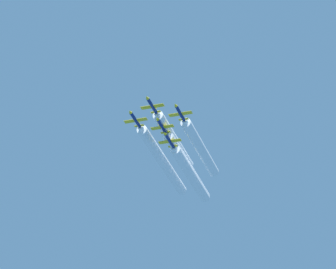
{
  "coord_description": "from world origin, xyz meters",
  "views": [
    {
      "loc": [
        -88.72,
        281.92,
        1.2
      ],
      "look_at": [
        -0.02,
        -12.32,
        172.66
      ],
      "focal_mm": 108.63,
      "sensor_mm": 36.0,
      "label": 1
    }
  ],
  "objects_px": {
    "jet_lead": "(152,105)",
    "jet_slot": "(162,126)",
    "jet_high_trail": "(169,140)",
    "jet_right_wingman": "(135,119)",
    "jet_left_wingman": "(180,113)"
  },
  "relations": [
    {
      "from": "jet_right_wingman",
      "to": "jet_left_wingman",
      "type": "bearing_deg",
      "value": 179.36
    },
    {
      "from": "jet_lead",
      "to": "jet_right_wingman",
      "type": "xyz_separation_m",
      "value": [
        7.52,
        -4.97,
        -1.38
      ]
    },
    {
      "from": "jet_lead",
      "to": "jet_slot",
      "type": "bearing_deg",
      "value": -91.07
    },
    {
      "from": "jet_left_wingman",
      "to": "jet_lead",
      "type": "bearing_deg",
      "value": 29.81
    },
    {
      "from": "jet_right_wingman",
      "to": "jet_high_trail",
      "type": "relative_size",
      "value": 1.0
    },
    {
      "from": "jet_right_wingman",
      "to": "jet_slot",
      "type": "height_order",
      "value": "jet_right_wingman"
    },
    {
      "from": "jet_lead",
      "to": "jet_left_wingman",
      "type": "relative_size",
      "value": 1.0
    },
    {
      "from": "jet_lead",
      "to": "jet_high_trail",
      "type": "relative_size",
      "value": 1.0
    },
    {
      "from": "jet_lead",
      "to": "jet_high_trail",
      "type": "height_order",
      "value": "jet_lead"
    },
    {
      "from": "jet_right_wingman",
      "to": "jet_slot",
      "type": "distance_m",
      "value": 9.63
    },
    {
      "from": "jet_lead",
      "to": "jet_high_trail",
      "type": "distance_m",
      "value": 18.41
    },
    {
      "from": "jet_high_trail",
      "to": "jet_left_wingman",
      "type": "bearing_deg",
      "value": 120.16
    },
    {
      "from": "jet_slot",
      "to": "jet_high_trail",
      "type": "relative_size",
      "value": 1.0
    },
    {
      "from": "jet_left_wingman",
      "to": "jet_right_wingman",
      "type": "xyz_separation_m",
      "value": [
        15.88,
        -0.18,
        0.2
      ]
    },
    {
      "from": "jet_lead",
      "to": "jet_slot",
      "type": "xyz_separation_m",
      "value": [
        -0.2,
        -10.66,
        -2.2
      ]
    }
  ]
}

